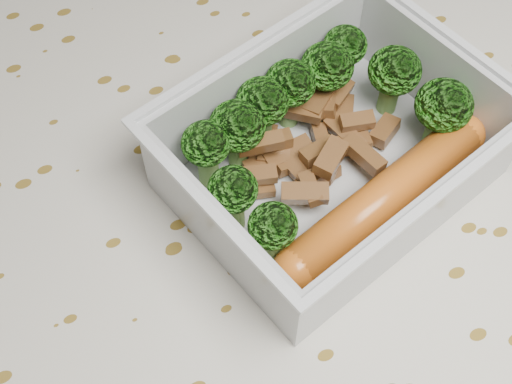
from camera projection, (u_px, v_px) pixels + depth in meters
name	position (u px, v px, depth m)	size (l,w,h in m)	color
dining_table	(261.00, 275.00, 0.49)	(1.40, 0.90, 0.75)	brown
tablecloth	(262.00, 240.00, 0.44)	(1.46, 0.96, 0.19)	beige
lunch_container	(332.00, 158.00, 0.40)	(0.21, 0.18, 0.06)	silver
broccoli_florets	(311.00, 112.00, 0.40)	(0.16, 0.12, 0.05)	#608C3F
meat_pile	(314.00, 145.00, 0.42)	(0.11, 0.08, 0.03)	brown
sausage	(385.00, 198.00, 0.39)	(0.15, 0.06, 0.03)	#CA601A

